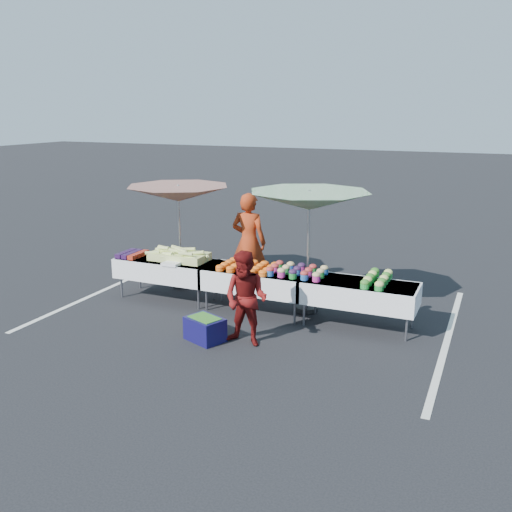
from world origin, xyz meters
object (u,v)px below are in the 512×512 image
at_px(vendor, 249,242).
at_px(customer, 246,299).
at_px(table_right, 359,292).
at_px(storage_bin, 205,328).
at_px(table_center, 256,279).
at_px(umbrella_left, 178,194).
at_px(umbrella_right, 309,202).
at_px(table_left, 167,268).

relative_size(vendor, customer, 1.33).
distance_m(table_right, vendor, 2.70).
bearing_deg(storage_bin, vendor, 121.26).
distance_m(table_center, vendor, 1.33).
bearing_deg(umbrella_left, umbrella_right, -6.75).
bearing_deg(table_right, vendor, 155.58).
xyz_separation_m(table_right, customer, (-1.37, -1.36, 0.13)).
xyz_separation_m(customer, umbrella_left, (-2.37, 2.09, 1.13)).
distance_m(table_right, customer, 1.94).
bearing_deg(customer, storage_bin, -167.16).
bearing_deg(customer, table_left, 150.65).
bearing_deg(umbrella_right, vendor, 153.82).
distance_m(table_right, umbrella_right, 1.72).
distance_m(table_left, storage_bin, 2.22).
relative_size(table_left, customer, 1.30).
distance_m(umbrella_left, umbrella_right, 2.76).
xyz_separation_m(table_center, umbrella_right, (0.80, 0.40, 1.35)).
bearing_deg(umbrella_left, table_right, -10.96).
relative_size(umbrella_left, umbrella_right, 1.02).
distance_m(table_center, storage_bin, 1.55).
bearing_deg(umbrella_left, table_center, -20.48).
height_order(table_center, umbrella_right, umbrella_right).
bearing_deg(table_right, storage_bin, -143.46).
bearing_deg(table_right, table_center, 180.00).
height_order(vendor, storage_bin, vendor).
height_order(table_left, vendor, vendor).
xyz_separation_m(umbrella_left, storage_bin, (1.74, -2.21, -1.65)).
distance_m(table_left, customer, 2.62).
distance_m(table_center, umbrella_right, 1.62).
relative_size(vendor, storage_bin, 2.81).
xyz_separation_m(table_left, umbrella_right, (2.60, 0.40, 1.35)).
bearing_deg(table_center, vendor, 119.82).
xyz_separation_m(table_left, vendor, (1.17, 1.10, 0.37)).
distance_m(table_left, umbrella_right, 2.95).
bearing_deg(table_left, customer, -31.40).
height_order(customer, umbrella_right, umbrella_right).
distance_m(customer, umbrella_right, 2.17).
distance_m(table_center, umbrella_left, 2.42).
relative_size(table_left, vendor, 0.98).
relative_size(table_right, storage_bin, 2.75).
bearing_deg(table_right, table_left, 180.00).
bearing_deg(table_left, table_right, 0.00).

